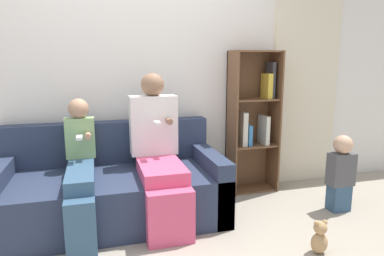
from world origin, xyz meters
The scene contains 9 objects.
ground_plane centered at (0.00, 0.00, 0.00)m, with size 14.00×14.00×0.00m, color #9E9384.
back_wall centered at (0.00, 1.06, 1.27)m, with size 10.00×0.06×2.55m.
curtain_panel centered at (1.98, 1.01, 1.15)m, with size 0.80×0.04×2.30m.
couch centered at (-0.20, 0.56, 0.27)m, with size 1.91×0.93×0.82m.
adult_seated centered at (0.20, 0.48, 0.65)m, with size 0.42×0.87×1.28m.
child_seated centered at (-0.45, 0.42, 0.53)m, with size 0.25×0.90×1.06m.
toddler_standing centered at (1.84, 0.16, 0.37)m, with size 0.23×0.17×0.72m.
bookshelf centered at (1.30, 0.91, 0.77)m, with size 0.51×0.29×1.49m.
teddy_bear centered at (1.21, -0.43, 0.12)m, with size 0.13×0.10×0.25m.
Camera 1 is at (-0.31, -2.37, 1.37)m, focal length 32.00 mm.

